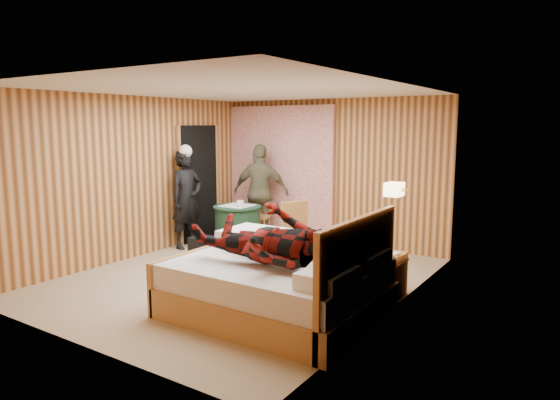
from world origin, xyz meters
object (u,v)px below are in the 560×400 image
Objects in this scene: wall_lamp at (394,189)px; man_on_bed at (270,226)px; chair_far at (258,210)px; woman_standing at (187,199)px; nightstand at (385,275)px; man_at_table at (261,192)px; round_table at (238,226)px; chair_near at (291,227)px; bed at (280,283)px; duffel_bag at (210,249)px.

man_on_bed reaches higher than wall_lamp.
chair_far is 3.82m from man_on_bed.
man_on_bed is (2.99, -1.88, 0.19)m from woman_standing.
nightstand is 3.50m from man_at_table.
woman_standing is at bearing -146.00° from round_table.
wall_lamp reaches higher than chair_near.
bed reaches higher than round_table.
man_at_table is at bearing 89.81° from duffel_bag.
round_table is 0.67m from chair_far.
round_table is 0.96m from woman_standing.
woman_standing reaches higher than duffel_bag.
chair_far is at bearing -99.33° from chair_near.
wall_lamp is 1.03m from nightstand.
wall_lamp reaches higher than duffel_bag.
bed is 3.42m from woman_standing.
wall_lamp reaches higher than bed.
duffel_bag is 0.35× the size of man_at_table.
bed is at bearing -110.26° from woman_standing.
duffel_bag is 1.70m from man_at_table.
duffel_bag is (0.14, -0.87, -0.19)m from round_table.
man_at_table is at bearing 90.00° from round_table.
round_table is at bearing 163.95° from wall_lamp.
woman_standing reaches higher than chair_near.
woman_standing is at bearing 147.77° from man_on_bed.
duffel_bag is at bearing -81.08° from round_table.
round_table is 0.87× the size of chair_far.
man_at_table is 0.97× the size of man_on_bed.
chair_near is at bearing -14.97° from round_table.
bed is 3.96× the size of nightstand.
bed is at bearing -71.12° from chair_far.
wall_lamp is 3.81m from woman_standing.
man_on_bed is (1.02, -2.02, 0.47)m from chair_near.
man_on_bed is at bearing 107.08° from man_at_table.
chair_far is at bearing 91.02° from duffel_bag.
man_at_table is at bearing 126.98° from man_on_bed.
woman_standing is at bearing -58.35° from chair_near.
wall_lamp is 2.01m from chair_near.
man_on_bed is (0.03, -0.23, 0.68)m from bed.
chair_near is at bearing 159.51° from nightstand.
nightstand is (0.76, 1.13, -0.07)m from bed.
wall_lamp is 1.77m from bed.
chair_far is 0.54× the size of man_at_table.
man_at_table is (-0.14, 1.55, 0.69)m from duffel_bag.
woman_standing reaches higher than wall_lamp.
chair_far reaches higher than round_table.
duffel_bag is at bearing -37.34° from chair_near.
bed reaches higher than chair_far.
round_table is 1.34× the size of duffel_bag.
round_table is (-3.02, 0.99, 0.09)m from nightstand.
nightstand is at bearing -89.01° from woman_standing.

